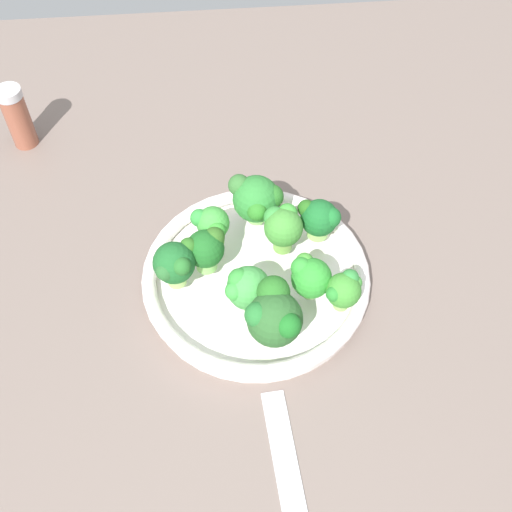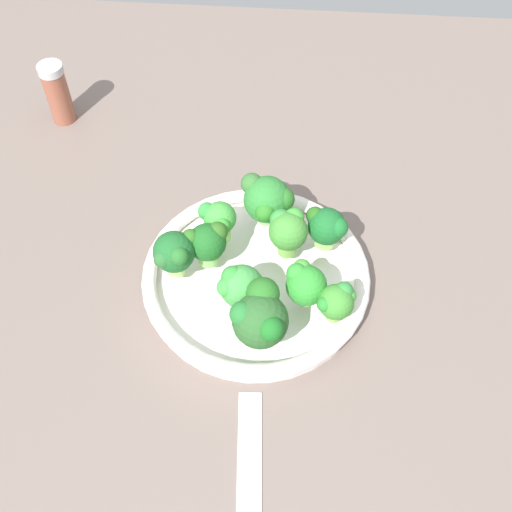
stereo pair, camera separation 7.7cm
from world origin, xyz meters
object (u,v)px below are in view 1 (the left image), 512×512
(broccoli_floret_0, at_px, (274,315))
(broccoli_floret_3, at_px, (320,218))
(broccoli_floret_2, at_px, (344,290))
(broccoli_floret_6, at_px, (212,225))
(broccoli_floret_4, at_px, (283,226))
(pepper_shaker, at_px, (17,117))
(broccoli_floret_5, at_px, (256,199))
(broccoli_floret_8, at_px, (174,265))
(bowl, at_px, (256,278))
(broccoli_floret_9, at_px, (310,276))
(broccoli_floret_1, at_px, (246,288))
(broccoli_floret_7, at_px, (205,249))

(broccoli_floret_0, xyz_separation_m, broccoli_floret_3, (-0.07, -0.14, -0.01))
(broccoli_floret_2, bearing_deg, broccoli_floret_6, -36.09)
(broccoli_floret_4, bearing_deg, pepper_shaker, -35.51)
(broccoli_floret_5, height_order, broccoli_floret_8, broccoli_floret_5)
(bowl, xyz_separation_m, broccoli_floret_2, (-0.10, 0.06, 0.05))
(broccoli_floret_2, relative_size, pepper_shaker, 0.53)
(broccoli_floret_3, height_order, broccoli_floret_9, same)
(broccoli_floret_3, relative_size, broccoli_floret_6, 0.96)
(broccoli_floret_5, height_order, broccoli_floret_6, broccoli_floret_5)
(broccoli_floret_1, xyz_separation_m, broccoli_floret_7, (0.04, -0.06, -0.00))
(bowl, bearing_deg, broccoli_floret_4, -134.93)
(broccoli_floret_1, height_order, broccoli_floret_3, broccoli_floret_1)
(broccoli_floret_4, height_order, pepper_shaker, pepper_shaker)
(broccoli_floret_6, relative_size, broccoli_floret_9, 1.04)
(broccoli_floret_6, height_order, broccoli_floret_8, broccoli_floret_8)
(broccoli_floret_2, bearing_deg, broccoli_floret_3, -83.70)
(broccoli_floret_2, bearing_deg, broccoli_floret_9, -29.95)
(bowl, distance_m, broccoli_floret_1, 0.07)
(broccoli_floret_0, xyz_separation_m, broccoli_floret_9, (-0.05, -0.06, -0.01))
(broccoli_floret_6, bearing_deg, broccoli_floret_2, 143.91)
(broccoli_floret_2, relative_size, broccoli_floret_4, 0.82)
(broccoli_floret_1, height_order, broccoli_floret_7, broccoli_floret_1)
(broccoli_floret_4, xyz_separation_m, broccoli_floret_7, (0.10, 0.02, -0.00))
(broccoli_floret_7, bearing_deg, broccoli_floret_1, 126.07)
(broccoli_floret_5, bearing_deg, broccoli_floret_7, 46.08)
(broccoli_floret_2, relative_size, broccoli_floret_6, 0.90)
(broccoli_floret_7, bearing_deg, broccoli_floret_0, 124.25)
(broccoli_floret_2, height_order, broccoli_floret_6, broccoli_floret_6)
(broccoli_floret_0, height_order, broccoli_floret_2, broccoli_floret_0)
(broccoli_floret_5, bearing_deg, broccoli_floret_6, 31.12)
(bowl, height_order, broccoli_floret_4, broccoli_floret_4)
(bowl, distance_m, broccoli_floret_0, 0.11)
(broccoli_floret_4, height_order, broccoli_floret_6, broccoli_floret_4)
(broccoli_floret_7, distance_m, pepper_shaker, 0.39)
(broccoli_floret_2, bearing_deg, broccoli_floret_0, 22.13)
(broccoli_floret_5, relative_size, broccoli_floret_7, 1.18)
(bowl, distance_m, broccoli_floret_9, 0.09)
(broccoli_floret_2, bearing_deg, bowl, -31.30)
(broccoli_floret_8, bearing_deg, bowl, -173.81)
(broccoli_floret_0, xyz_separation_m, broccoli_floret_6, (0.06, -0.14, -0.01))
(broccoli_floret_1, bearing_deg, broccoli_floret_5, -100.05)
(broccoli_floret_1, distance_m, broccoli_floret_8, 0.09)
(broccoli_floret_1, distance_m, broccoli_floret_3, 0.14)
(broccoli_floret_7, height_order, broccoli_floret_8, broccoli_floret_8)
(broccoli_floret_0, distance_m, pepper_shaker, 0.51)
(broccoli_floret_2, distance_m, pepper_shaker, 0.55)
(broccoli_floret_3, relative_size, broccoli_floret_5, 0.80)
(broccoli_floret_1, bearing_deg, broccoli_floret_7, -53.93)
(broccoli_floret_3, bearing_deg, pepper_shaker, -30.69)
(bowl, relative_size, broccoli_floret_2, 5.41)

